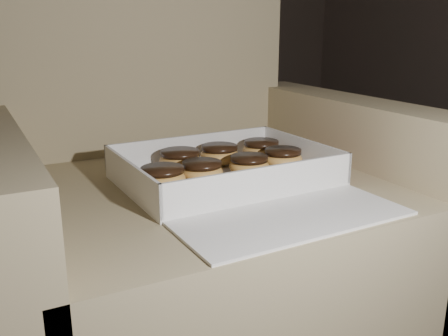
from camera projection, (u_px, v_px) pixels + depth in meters
floor at (255, 280)px, 1.45m from camera, size 4.50×4.50×0.00m
armchair at (191, 227)px, 1.08m from camera, size 0.89×0.75×0.93m
bakery_box at (236, 180)px, 0.95m from camera, size 0.40×0.47×0.07m
donut_a at (261, 149)px, 1.12m from camera, size 0.08×0.08×0.04m
donut_b at (163, 178)px, 0.91m from camera, size 0.09×0.09×0.04m
donut_c at (249, 165)px, 0.99m from camera, size 0.08×0.08×0.04m
donut_d at (202, 171)px, 0.95m from camera, size 0.08×0.08×0.04m
donut_e at (180, 160)px, 1.03m from camera, size 0.09×0.09×0.04m
donut_f at (219, 154)px, 1.08m from camera, size 0.08×0.08×0.04m
donut_g at (283, 158)px, 1.05m from camera, size 0.08×0.08×0.04m
crumb_a at (194, 208)px, 0.82m from camera, size 0.01×0.01×0.00m
crumb_b at (283, 188)px, 0.92m from camera, size 0.01×0.01×0.00m
crumb_c at (262, 182)px, 0.95m from camera, size 0.01×0.01×0.00m
crumb_d at (250, 190)px, 0.90m from camera, size 0.01×0.01×0.00m
crumb_e at (311, 179)px, 0.97m from camera, size 0.01×0.01×0.00m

